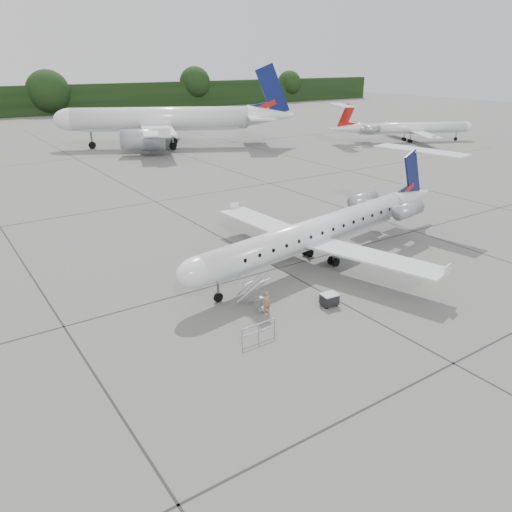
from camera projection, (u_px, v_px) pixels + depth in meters
ground at (365, 277)px, 36.01m from camera, size 320.00×320.00×0.00m
treeline at (15, 102)px, 134.54m from camera, size 260.00×4.00×8.00m
main_regional_jet at (314, 219)px, 37.02m from camera, size 30.71×24.35×7.12m
airstair at (253, 291)px, 31.20m from camera, size 1.19×2.24×2.23m
passenger at (267, 303)px, 30.52m from camera, size 0.57×0.39×1.53m
safety_railing at (259, 332)px, 27.76m from camera, size 2.20×0.11×1.00m
baggage_cart at (329, 299)px, 31.65m from camera, size 1.09×0.92×0.87m
bg_narrowbody at (160, 107)px, 86.26m from camera, size 47.11×42.52×13.87m
bg_regional_right at (414, 122)px, 93.77m from camera, size 32.68×28.85×7.11m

